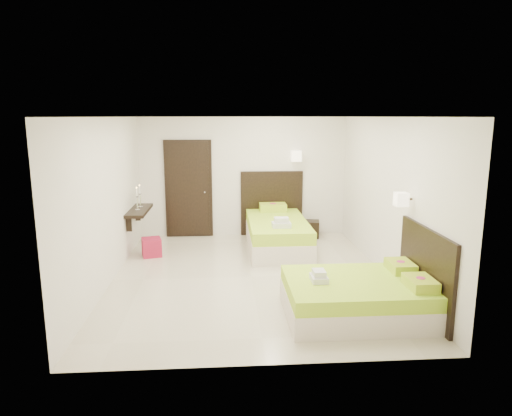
{
  "coord_description": "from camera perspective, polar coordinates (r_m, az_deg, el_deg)",
  "views": [
    {
      "loc": [
        -0.43,
        -7.17,
        2.61
      ],
      "look_at": [
        0.1,
        0.3,
        1.1
      ],
      "focal_mm": 32.0,
      "sensor_mm": 36.0,
      "label": 1
    }
  ],
  "objects": [
    {
      "name": "bed_single",
      "position": [
        9.2,
        2.63,
        -2.89
      ],
      "size": [
        1.37,
        2.29,
        1.89
      ],
      "color": "beige",
      "rests_on": "ground"
    },
    {
      "name": "floor",
      "position": [
        7.64,
        -0.6,
        -8.57
      ],
      "size": [
        5.5,
        5.5,
        0.0
      ],
      "primitive_type": "plane",
      "color": "beige",
      "rests_on": "ground"
    },
    {
      "name": "bed_double",
      "position": [
        6.33,
        13.18,
        -10.52
      ],
      "size": [
        1.88,
        1.6,
        1.55
      ],
      "color": "beige",
      "rests_on": "ground"
    },
    {
      "name": "nightstand",
      "position": [
        10.1,
        6.72,
        -2.61
      ],
      "size": [
        0.46,
        0.43,
        0.36
      ],
      "primitive_type": "cube",
      "rotation": [
        0.0,
        0.0,
        -0.18
      ],
      "color": "black",
      "rests_on": "ground"
    },
    {
      "name": "door",
      "position": [
        10.02,
        -8.42,
        2.32
      ],
      "size": [
        1.02,
        0.15,
        2.14
      ],
      "color": "black",
      "rests_on": "ground"
    },
    {
      "name": "ottoman",
      "position": [
        8.9,
        -12.91,
        -4.8
      ],
      "size": [
        0.42,
        0.42,
        0.34
      ],
      "primitive_type": "cube",
      "rotation": [
        0.0,
        0.0,
        0.26
      ],
      "color": "maroon",
      "rests_on": "ground"
    },
    {
      "name": "console_shelf",
      "position": [
        9.1,
        -14.45,
        -0.33
      ],
      "size": [
        0.35,
        1.2,
        0.78
      ],
      "color": "black",
      "rests_on": "ground"
    }
  ]
}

